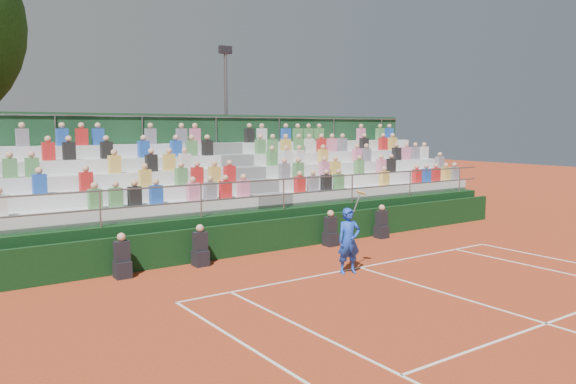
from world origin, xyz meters
TOP-DOWN VIEW (x-y plane):
  - ground at (0.00, 0.00)m, footprint 90.00×90.00m
  - courtside_wall at (0.00, 3.20)m, footprint 20.00×0.15m
  - line_officials at (-1.16, 2.75)m, footprint 9.69×0.40m
  - grandstand at (0.00, 6.44)m, footprint 20.00×5.20m
  - tennis_player at (-0.63, -0.25)m, footprint 0.90×0.58m
  - floodlight_mast at (2.51, 12.19)m, footprint 0.60×0.25m

SIDE VIEW (x-z plane):
  - ground at x=0.00m, z-range 0.00..0.00m
  - line_officials at x=-1.16m, z-range -0.12..1.07m
  - courtside_wall at x=0.00m, z-range 0.00..1.00m
  - tennis_player at x=-0.63m, z-range -0.22..2.00m
  - grandstand at x=0.00m, z-range -1.11..3.29m
  - floodlight_mast at x=2.51m, z-range 0.66..8.34m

